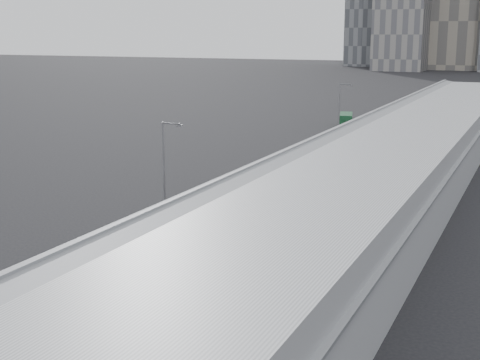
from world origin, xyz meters
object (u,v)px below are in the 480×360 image
Objects in this scene: bus_4 at (307,171)px; street_lamp_near at (166,162)px; suv at (376,113)px; bus_1 at (40,318)px; street_lamp_far at (341,105)px; bus_6 at (369,134)px; bus_7 at (384,124)px; bus_5 at (333,152)px; bus_3 at (244,198)px; bus_2 at (185,239)px; shipping_container at (346,120)px.

bus_4 is 19.25m from street_lamp_near.
bus_1 is at bearing -79.62° from suv.
street_lamp_far reaches higher than bus_4.
bus_7 reaches higher than bus_6.
bus_5 is 0.94× the size of bus_7.
bus_1 is at bearing -91.48° from bus_5.
bus_4 is at bearing 88.68° from bus_1.
bus_6 is (0.70, 44.14, -0.12)m from bus_3.
bus_1 is at bearing -88.60° from bus_6.
suv is at bearing 89.96° from street_lamp_near.
bus_1 reaches higher than suv.
street_lamp_near is at bearing 131.69° from bus_2.
bus_2 is 68.31m from bus_7.
bus_7 is (-0.77, 41.33, 0.02)m from bus_4.
bus_4 is 2.71× the size of suv.
bus_3 is 1.04× the size of bus_4.
bus_2 is 1.45× the size of street_lamp_far.
bus_7 is at bearing 89.49° from bus_1.
suv is (0.05, 81.65, -4.33)m from street_lamp_near.
bus_3 is at bearing -89.77° from bus_7.
bus_2 is 2.42× the size of suv.
street_lamp_far reaches higher than bus_6.
bus_3 reaches higher than bus_1.
bus_2 is at bearing -88.97° from bus_7.
bus_3 is 1.69× the size of street_lamp_far.
bus_2 is 0.89× the size of bus_7.
bus_7 reaches higher than bus_2.
bus_5 is (0.32, 27.11, -0.15)m from bus_3.
bus_1 is 81.46m from street_lamp_far.
bus_2 is 65.93m from street_lamp_far.
street_lamp_near is (-7.15, 25.24, 3.47)m from bus_1.
shipping_container is (-1.73, 9.75, -3.72)m from street_lamp_far.
bus_1 is at bearing -99.08° from shipping_container.
bus_2 is 0.94× the size of bus_5.
bus_5 is at bearing 89.66° from bus_1.
bus_4 reaches higher than bus_6.
street_lamp_near is (-7.57, -17.37, 3.37)m from bus_4.
street_lamp_far reaches higher than shipping_container.
bus_3 is at bearing -89.51° from bus_6.
bus_1 is at bearing -86.60° from bus_4.
bus_3 reaches higher than bus_4.
bus_1 is 2.52× the size of suv.
bus_4 is at bearing -88.21° from bus_5.
street_lamp_near is (-7.31, 9.61, 3.55)m from bus_2.
bus_4 is 2.03× the size of shipping_container.
suv is (-6.39, 78.68, -1.03)m from bus_3.
street_lamp_far is at bearing -156.18° from bus_7.
bus_3 is (-0.88, 12.57, 0.25)m from bus_2.
bus_1 is 0.96× the size of bus_6.
bus_5 reaches higher than shipping_container.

